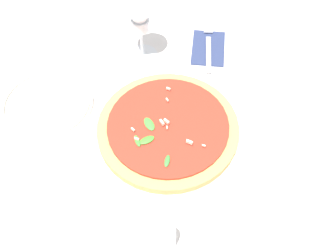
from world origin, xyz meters
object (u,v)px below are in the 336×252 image
at_px(shaker_pepper, 167,238).
at_px(pizza_arugula_main, 168,130).
at_px(side_plate_white, 47,104).
at_px(wine_glass, 140,19).
at_px(fork, 208,44).

bearing_deg(shaker_pepper, pizza_arugula_main, 12.34).
height_order(side_plate_white, shaker_pepper, shaker_pepper).
bearing_deg(side_plate_white, wine_glass, -39.41).
bearing_deg(pizza_arugula_main, side_plate_white, 86.99).
bearing_deg(shaker_pepper, fork, 1.18).
bearing_deg(side_plate_white, pizza_arugula_main, -93.01).
xyz_separation_m(fork, side_plate_white, (-0.28, 0.33, 0.00)).
height_order(fork, shaker_pepper, shaker_pepper).
distance_m(fork, shaker_pepper, 0.53).
distance_m(wine_glass, shaker_pepper, 0.50).
relative_size(wine_glass, fork, 0.82).
relative_size(wine_glass, side_plate_white, 0.78).
relative_size(fork, shaker_pepper, 2.99).
bearing_deg(fork, shaker_pepper, 171.66).
height_order(pizza_arugula_main, fork, pizza_arugula_main).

